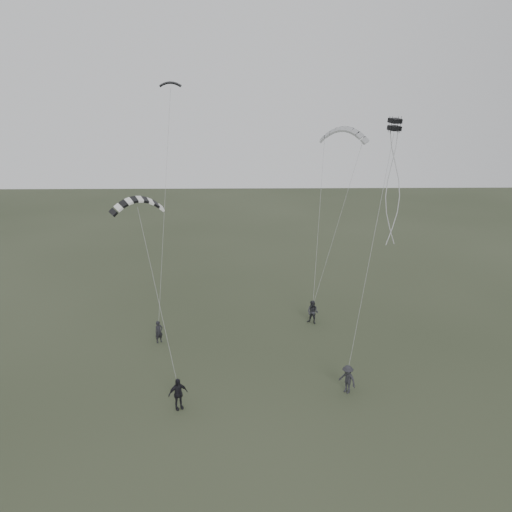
{
  "coord_description": "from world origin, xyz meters",
  "views": [
    {
      "loc": [
        1.04,
        -27.53,
        17.42
      ],
      "look_at": [
        1.64,
        5.55,
        6.75
      ],
      "focal_mm": 35.0,
      "sensor_mm": 36.0,
      "label": 1
    }
  ],
  "objects_px": {
    "flyer_right": "(313,312)",
    "flyer_center": "(178,394)",
    "flyer_far": "(347,379)",
    "kite_box": "(395,124)",
    "flyer_left": "(159,332)",
    "kite_pale_large": "(344,129)",
    "kite_dark_small": "(170,83)",
    "kite_striped": "(137,199)"
  },
  "relations": [
    {
      "from": "kite_dark_small",
      "to": "kite_pale_large",
      "type": "distance_m",
      "value": 14.03
    },
    {
      "from": "flyer_right",
      "to": "kite_pale_large",
      "type": "relative_size",
      "value": 0.49
    },
    {
      "from": "flyer_center",
      "to": "flyer_left",
      "type": "bearing_deg",
      "value": 80.64
    },
    {
      "from": "flyer_left",
      "to": "flyer_far",
      "type": "distance_m",
      "value": 14.33
    },
    {
      "from": "flyer_right",
      "to": "kite_dark_small",
      "type": "relative_size",
      "value": 1.18
    },
    {
      "from": "flyer_right",
      "to": "flyer_center",
      "type": "xyz_separation_m",
      "value": [
        -9.25,
        -11.28,
        0.02
      ]
    },
    {
      "from": "flyer_center",
      "to": "kite_box",
      "type": "height_order",
      "value": "kite_box"
    },
    {
      "from": "kite_dark_small",
      "to": "kite_pale_large",
      "type": "xyz_separation_m",
      "value": [
        13.5,
        1.62,
        -3.48
      ]
    },
    {
      "from": "flyer_far",
      "to": "flyer_left",
      "type": "bearing_deg",
      "value": -159.86
    },
    {
      "from": "flyer_left",
      "to": "kite_pale_large",
      "type": "height_order",
      "value": "kite_pale_large"
    },
    {
      "from": "kite_dark_small",
      "to": "kite_box",
      "type": "xyz_separation_m",
      "value": [
        14.75,
        -8.11,
        -2.6
      ]
    },
    {
      "from": "kite_striped",
      "to": "kite_box",
      "type": "bearing_deg",
      "value": -26.63
    },
    {
      "from": "flyer_center",
      "to": "kite_pale_large",
      "type": "relative_size",
      "value": 0.5
    },
    {
      "from": "flyer_far",
      "to": "kite_box",
      "type": "xyz_separation_m",
      "value": [
        3.0,
        4.79,
        14.82
      ]
    },
    {
      "from": "flyer_right",
      "to": "kite_striped",
      "type": "xyz_separation_m",
      "value": [
        -12.21,
        -4.9,
        10.16
      ]
    },
    {
      "from": "flyer_center",
      "to": "kite_dark_small",
      "type": "distance_m",
      "value": 22.6
    },
    {
      "from": "flyer_left",
      "to": "kite_box",
      "type": "relative_size",
      "value": 2.36
    },
    {
      "from": "flyer_right",
      "to": "kite_box",
      "type": "height_order",
      "value": "kite_box"
    },
    {
      "from": "kite_dark_small",
      "to": "flyer_far",
      "type": "bearing_deg",
      "value": -53.17
    },
    {
      "from": "flyer_left",
      "to": "flyer_right",
      "type": "xyz_separation_m",
      "value": [
        11.73,
        3.02,
        0.12
      ]
    },
    {
      "from": "flyer_center",
      "to": "kite_pale_large",
      "type": "height_order",
      "value": "kite_pale_large"
    },
    {
      "from": "flyer_center",
      "to": "kite_striped",
      "type": "xyz_separation_m",
      "value": [
        -2.96,
        6.38,
        10.14
      ]
    },
    {
      "from": "flyer_right",
      "to": "flyer_center",
      "type": "bearing_deg",
      "value": -98.15
    },
    {
      "from": "kite_pale_large",
      "to": "kite_striped",
      "type": "bearing_deg",
      "value": -123.05
    },
    {
      "from": "flyer_left",
      "to": "kite_pale_large",
      "type": "relative_size",
      "value": 0.43
    },
    {
      "from": "kite_dark_small",
      "to": "kite_box",
      "type": "distance_m",
      "value": 17.04
    },
    {
      "from": "kite_pale_large",
      "to": "flyer_left",
      "type": "bearing_deg",
      "value": -127.69
    },
    {
      "from": "kite_pale_large",
      "to": "kite_box",
      "type": "bearing_deg",
      "value": -58.65
    },
    {
      "from": "flyer_left",
      "to": "flyer_center",
      "type": "distance_m",
      "value": 8.63
    },
    {
      "from": "flyer_right",
      "to": "kite_pale_large",
      "type": "xyz_separation_m",
      "value": [
        2.63,
        4.72,
        13.89
      ]
    },
    {
      "from": "kite_pale_large",
      "to": "kite_dark_small",
      "type": "bearing_deg",
      "value": -149.17
    },
    {
      "from": "flyer_right",
      "to": "kite_dark_small",
      "type": "height_order",
      "value": "kite_dark_small"
    },
    {
      "from": "flyer_center",
      "to": "flyer_far",
      "type": "bearing_deg",
      "value": -17.82
    },
    {
      "from": "flyer_far",
      "to": "kite_pale_large",
      "type": "distance_m",
      "value": 20.2
    },
    {
      "from": "kite_box",
      "to": "kite_striped",
      "type": "bearing_deg",
      "value": 156.51
    },
    {
      "from": "kite_striped",
      "to": "flyer_center",
      "type": "bearing_deg",
      "value": -91.33
    },
    {
      "from": "flyer_left",
      "to": "kite_dark_small",
      "type": "relative_size",
      "value": 1.04
    },
    {
      "from": "flyer_left",
      "to": "kite_box",
      "type": "xyz_separation_m",
      "value": [
        15.62,
        -1.99,
        14.89
      ]
    },
    {
      "from": "flyer_far",
      "to": "kite_box",
      "type": "distance_m",
      "value": 15.86
    },
    {
      "from": "flyer_left",
      "to": "kite_striped",
      "type": "distance_m",
      "value": 10.46
    },
    {
      "from": "flyer_right",
      "to": "flyer_far",
      "type": "bearing_deg",
      "value": -53.64
    },
    {
      "from": "flyer_left",
      "to": "flyer_center",
      "type": "bearing_deg",
      "value": -112.02
    }
  ]
}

